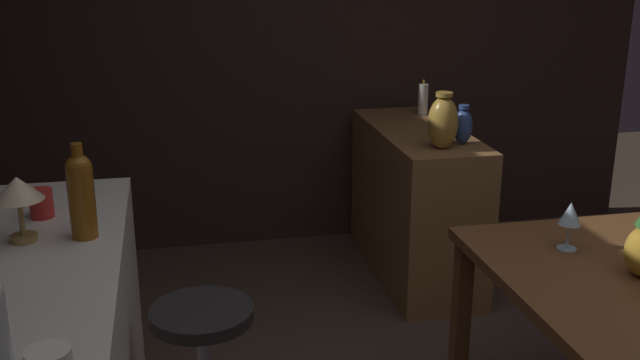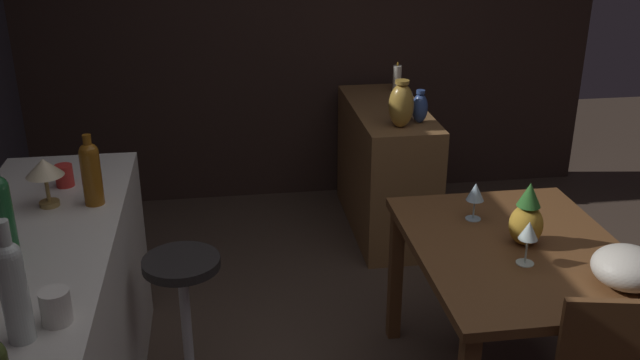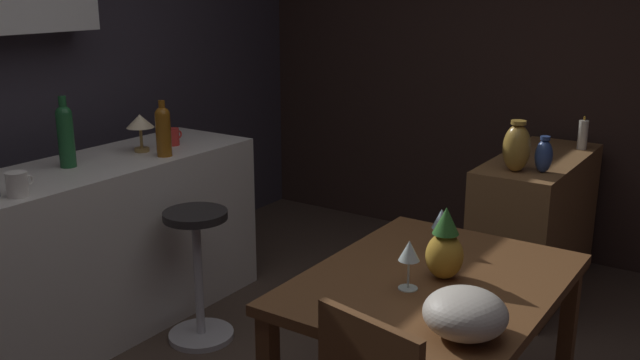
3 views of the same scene
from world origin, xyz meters
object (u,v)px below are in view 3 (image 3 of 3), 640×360
(counter_lamp, at_px, (140,123))
(pillar_candle_tall, at_px, (583,135))
(vase_ceramic_blue, at_px, (544,156))
(dining_table, at_px, (432,302))
(wine_glass_right, at_px, (409,253))
(wine_bottle_amber, at_px, (163,129))
(cup_red, at_px, (173,137))
(wine_glass_left, at_px, (442,220))
(cup_white, at_px, (17,184))
(sideboard_cabinet, at_px, (535,225))
(wine_bottle_green, at_px, (65,133))
(bar_stool, at_px, (198,272))
(pineapple_centerpiece, at_px, (445,248))
(vase_brass, at_px, (517,147))
(fruit_bowl, at_px, (465,313))

(counter_lamp, height_order, pillar_candle_tall, counter_lamp)
(counter_lamp, xyz_separation_m, vase_ceramic_blue, (1.08, -1.85, -0.14))
(dining_table, height_order, wine_glass_right, wine_glass_right)
(dining_table, bearing_deg, vase_ceramic_blue, 1.35)
(wine_bottle_amber, relative_size, cup_red, 2.67)
(wine_glass_left, bearing_deg, wine_bottle_amber, 88.38)
(cup_white, height_order, counter_lamp, counter_lamp)
(sideboard_cabinet, xyz_separation_m, pillar_candle_tall, (0.34, -0.14, 0.50))
(sideboard_cabinet, xyz_separation_m, wine_bottle_green, (-1.83, 1.79, 0.66))
(bar_stool, relative_size, pillar_candle_tall, 3.45)
(pineapple_centerpiece, bearing_deg, vase_brass, 8.15)
(bar_stool, distance_m, wine_bottle_green, 0.94)
(sideboard_cabinet, distance_m, cup_red, 2.16)
(sideboard_cabinet, height_order, fruit_bowl, fruit_bowl)
(dining_table, bearing_deg, pillar_candle_tall, 0.03)
(pillar_candle_tall, xyz_separation_m, vase_brass, (-0.73, 0.16, 0.04))
(bar_stool, distance_m, fruit_bowl, 1.77)
(pineapple_centerpiece, xyz_separation_m, cup_red, (0.51, 1.88, 0.09))
(fruit_bowl, bearing_deg, cup_white, 95.72)
(fruit_bowl, xyz_separation_m, vase_ceramic_blue, (1.75, 0.30, 0.10))
(vase_ceramic_blue, bearing_deg, wine_bottle_amber, 122.97)
(dining_table, bearing_deg, vase_brass, 6.80)
(pineapple_centerpiece, xyz_separation_m, wine_bottle_green, (-0.13, 1.96, 0.21))
(sideboard_cabinet, xyz_separation_m, counter_lamp, (-1.40, 1.74, 0.64))
(cup_white, bearing_deg, pineapple_centerpiece, -71.84)
(cup_red, relative_size, vase_ceramic_blue, 0.57)
(fruit_bowl, relative_size, cup_white, 2.07)
(cup_white, relative_size, counter_lamp, 0.62)
(bar_stool, xyz_separation_m, pineapple_centerpiece, (-0.16, -1.40, 0.49))
(bar_stool, height_order, wine_glass_left, wine_glass_left)
(wine_glass_left, xyz_separation_m, pillar_candle_tall, (1.79, -0.10, 0.04))
(wine_glass_right, distance_m, counter_lamp, 1.91)
(fruit_bowl, height_order, wine_bottle_green, wine_bottle_green)
(pineapple_centerpiece, relative_size, wine_bottle_amber, 0.91)
(wine_glass_right, relative_size, wine_bottle_green, 0.51)
(pineapple_centerpiece, bearing_deg, wine_glass_right, 158.48)
(bar_stool, distance_m, pineapple_centerpiece, 1.49)
(counter_lamp, relative_size, vase_ceramic_blue, 1.05)
(dining_table, height_order, cup_white, cup_white)
(cup_red, xyz_separation_m, pillar_candle_tall, (1.54, -1.85, -0.04))
(cup_white, bearing_deg, wine_bottle_green, 29.24)
(dining_table, relative_size, cup_white, 8.86)
(fruit_bowl, bearing_deg, cup_red, 67.52)
(counter_lamp, bearing_deg, sideboard_cabinet, -51.13)
(vase_ceramic_blue, bearing_deg, pillar_candle_tall, -2.73)
(vase_brass, bearing_deg, cup_red, 115.63)
(vase_brass, bearing_deg, bar_stool, 133.81)
(counter_lamp, bearing_deg, wine_bottle_green, 172.99)
(dining_table, distance_m, pineapple_centerpiece, 0.22)
(dining_table, bearing_deg, pineapple_centerpiece, -51.56)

